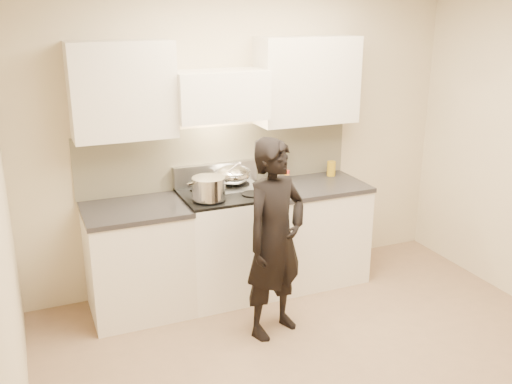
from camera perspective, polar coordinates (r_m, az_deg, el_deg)
ground_plane at (r=4.22m, az=8.22°, el=-17.57°), size 4.00×4.00×0.00m
room_shell at (r=3.82m, az=5.70°, el=5.19°), size 4.04×3.54×2.70m
stove at (r=5.00m, az=-2.92°, el=-5.16°), size 0.76×0.65×0.96m
counter_right at (r=5.32m, az=5.53°, el=-3.91°), size 0.92×0.67×0.92m
counter_left at (r=4.82m, az=-11.73°, el=-6.63°), size 0.82×0.67×0.92m
wok at (r=4.96m, az=-2.44°, el=1.71°), size 0.33×0.40×0.26m
stock_pot at (r=4.61m, az=-4.76°, el=0.39°), size 0.38×0.33×0.18m
utensil_crock at (r=5.22m, az=1.70°, el=2.25°), size 0.12×0.12×0.33m
spice_jar at (r=5.20m, az=3.12°, el=1.63°), size 0.05×0.05×0.10m
oil_glass at (r=5.42m, az=7.54°, el=2.35°), size 0.08×0.08×0.14m
person at (r=4.30m, az=1.93°, el=-4.75°), size 0.66×0.55×1.55m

